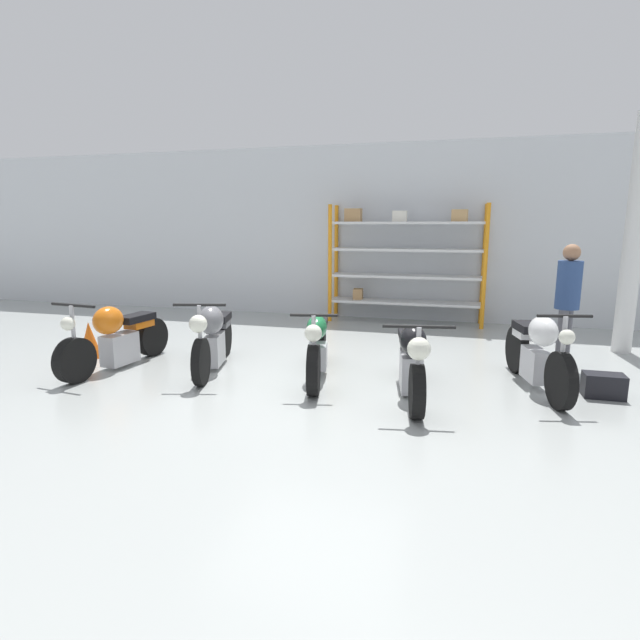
{
  "coord_description": "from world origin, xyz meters",
  "views": [
    {
      "loc": [
        1.76,
        -6.01,
        1.98
      ],
      "look_at": [
        0.0,
        0.4,
        0.7
      ],
      "focal_mm": 28.0,
      "sensor_mm": 36.0,
      "label": 1
    }
  ],
  "objects_px": {
    "traffic_cone": "(90,340)",
    "motorcycle_grey": "(213,336)",
    "shelving_rack": "(404,259)",
    "person_browsing": "(568,296)",
    "motorcycle_green": "(317,345)",
    "motorcycle_black": "(412,359)",
    "toolbox": "(604,386)",
    "motorcycle_orange": "(117,338)",
    "motorcycle_white": "(537,351)"
  },
  "relations": [
    {
      "from": "shelving_rack",
      "to": "motorcycle_grey",
      "type": "height_order",
      "value": "shelving_rack"
    },
    {
      "from": "motorcycle_black",
      "to": "traffic_cone",
      "type": "bearing_deg",
      "value": -104.19
    },
    {
      "from": "shelving_rack",
      "to": "motorcycle_black",
      "type": "xyz_separation_m",
      "value": [
        0.56,
        -4.43,
        -0.86
      ]
    },
    {
      "from": "motorcycle_green",
      "to": "motorcycle_white",
      "type": "bearing_deg",
      "value": 83.76
    },
    {
      "from": "motorcycle_grey",
      "to": "motorcycle_black",
      "type": "bearing_deg",
      "value": 68.75
    },
    {
      "from": "shelving_rack",
      "to": "person_browsing",
      "type": "relative_size",
      "value": 1.8
    },
    {
      "from": "motorcycle_grey",
      "to": "toolbox",
      "type": "height_order",
      "value": "motorcycle_grey"
    },
    {
      "from": "motorcycle_orange",
      "to": "traffic_cone",
      "type": "relative_size",
      "value": 3.69
    },
    {
      "from": "motorcycle_black",
      "to": "motorcycle_white",
      "type": "distance_m",
      "value": 1.58
    },
    {
      "from": "shelving_rack",
      "to": "toolbox",
      "type": "bearing_deg",
      "value": -55.3
    },
    {
      "from": "person_browsing",
      "to": "motorcycle_grey",
      "type": "bearing_deg",
      "value": 46.04
    },
    {
      "from": "person_browsing",
      "to": "traffic_cone",
      "type": "relative_size",
      "value": 3.12
    },
    {
      "from": "motorcycle_grey",
      "to": "motorcycle_white",
      "type": "height_order",
      "value": "motorcycle_white"
    },
    {
      "from": "shelving_rack",
      "to": "motorcycle_orange",
      "type": "xyz_separation_m",
      "value": [
        -3.5,
        -4.38,
        -0.86
      ]
    },
    {
      "from": "motorcycle_orange",
      "to": "motorcycle_green",
      "type": "distance_m",
      "value": 2.83
    },
    {
      "from": "motorcycle_grey",
      "to": "motorcycle_green",
      "type": "height_order",
      "value": "motorcycle_grey"
    },
    {
      "from": "motorcycle_orange",
      "to": "shelving_rack",
      "type": "bearing_deg",
      "value": 147.66
    },
    {
      "from": "motorcycle_orange",
      "to": "motorcycle_black",
      "type": "relative_size",
      "value": 0.98
    },
    {
      "from": "motorcycle_orange",
      "to": "traffic_cone",
      "type": "bearing_deg",
      "value": -108.23
    },
    {
      "from": "motorcycle_black",
      "to": "toolbox",
      "type": "height_order",
      "value": "motorcycle_black"
    },
    {
      "from": "motorcycle_grey",
      "to": "motorcycle_green",
      "type": "xyz_separation_m",
      "value": [
        1.48,
        0.01,
        -0.04
      ]
    },
    {
      "from": "motorcycle_green",
      "to": "toolbox",
      "type": "xyz_separation_m",
      "value": [
        3.41,
        0.14,
        -0.29
      ]
    },
    {
      "from": "motorcycle_black",
      "to": "motorcycle_green",
      "type": "bearing_deg",
      "value": -115.09
    },
    {
      "from": "motorcycle_grey",
      "to": "motorcycle_green",
      "type": "distance_m",
      "value": 1.48
    },
    {
      "from": "motorcycle_green",
      "to": "traffic_cone",
      "type": "bearing_deg",
      "value": -102.59
    },
    {
      "from": "motorcycle_black",
      "to": "toolbox",
      "type": "bearing_deg",
      "value": 92.87
    },
    {
      "from": "motorcycle_green",
      "to": "toolbox",
      "type": "distance_m",
      "value": 3.43
    },
    {
      "from": "motorcycle_grey",
      "to": "motorcycle_white",
      "type": "bearing_deg",
      "value": 79.53
    },
    {
      "from": "motorcycle_white",
      "to": "toolbox",
      "type": "relative_size",
      "value": 4.54
    },
    {
      "from": "motorcycle_white",
      "to": "shelving_rack",
      "type": "bearing_deg",
      "value": -164.79
    },
    {
      "from": "shelving_rack",
      "to": "motorcycle_green",
      "type": "bearing_deg",
      "value": -99.44
    },
    {
      "from": "motorcycle_grey",
      "to": "person_browsing",
      "type": "distance_m",
      "value": 4.9
    },
    {
      "from": "motorcycle_orange",
      "to": "motorcycle_green",
      "type": "bearing_deg",
      "value": 102.28
    },
    {
      "from": "motorcycle_black",
      "to": "shelving_rack",
      "type": "bearing_deg",
      "value": 177.62
    },
    {
      "from": "shelving_rack",
      "to": "motorcycle_black",
      "type": "relative_size",
      "value": 1.49
    },
    {
      "from": "motorcycle_green",
      "to": "traffic_cone",
      "type": "distance_m",
      "value": 3.56
    },
    {
      "from": "person_browsing",
      "to": "motorcycle_white",
      "type": "bearing_deg",
      "value": 95.24
    },
    {
      "from": "motorcycle_green",
      "to": "motorcycle_white",
      "type": "distance_m",
      "value": 2.71
    },
    {
      "from": "motorcycle_green",
      "to": "motorcycle_black",
      "type": "xyz_separation_m",
      "value": [
        1.24,
        -0.34,
        -0.0
      ]
    },
    {
      "from": "traffic_cone",
      "to": "motorcycle_grey",
      "type": "bearing_deg",
      "value": -1.45
    },
    {
      "from": "motorcycle_white",
      "to": "toolbox",
      "type": "xyz_separation_m",
      "value": [
        0.72,
        -0.13,
        -0.33
      ]
    },
    {
      "from": "motorcycle_white",
      "to": "motorcycle_orange",
      "type": "bearing_deg",
      "value": -96.74
    },
    {
      "from": "toolbox",
      "to": "motorcycle_green",
      "type": "bearing_deg",
      "value": -177.7
    },
    {
      "from": "motorcycle_white",
      "to": "traffic_cone",
      "type": "distance_m",
      "value": 6.26
    },
    {
      "from": "motorcycle_orange",
      "to": "person_browsing",
      "type": "distance_m",
      "value": 6.26
    },
    {
      "from": "motorcycle_orange",
      "to": "motorcycle_black",
      "type": "bearing_deg",
      "value": 95.59
    },
    {
      "from": "motorcycle_orange",
      "to": "toolbox",
      "type": "height_order",
      "value": "motorcycle_orange"
    },
    {
      "from": "shelving_rack",
      "to": "person_browsing",
      "type": "height_order",
      "value": "shelving_rack"
    },
    {
      "from": "shelving_rack",
      "to": "motorcycle_black",
      "type": "height_order",
      "value": "shelving_rack"
    },
    {
      "from": "shelving_rack",
      "to": "motorcycle_orange",
      "type": "distance_m",
      "value": 5.67
    }
  ]
}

